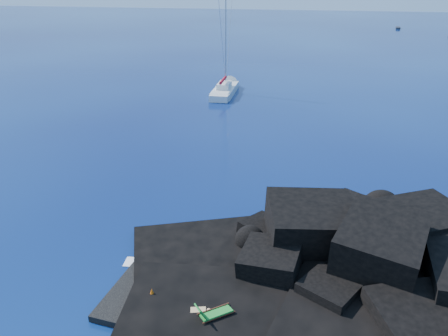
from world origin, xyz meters
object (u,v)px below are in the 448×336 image
(sailboat, at_px, (225,94))
(marker_cone, at_px, (152,293))
(sunbather, at_px, (198,311))
(deck_chair, at_px, (216,309))
(distant_boat_a, at_px, (398,29))

(sailboat, distance_m, marker_cone, 41.99)
(sailboat, relative_size, sunbather, 6.70)
(sailboat, xyz_separation_m, marker_cone, (4.70, -41.72, 0.63))
(sunbather, distance_m, marker_cone, 2.60)
(deck_chair, height_order, marker_cone, deck_chair)
(deck_chair, xyz_separation_m, distant_boat_a, (27.72, 130.09, -0.94))
(sunbather, height_order, marker_cone, marker_cone)
(marker_cone, bearing_deg, deck_chair, -13.10)
(sailboat, bearing_deg, sunbather, -81.46)
(deck_chair, relative_size, sunbather, 0.86)
(sunbather, xyz_separation_m, marker_cone, (-2.51, 0.65, 0.09))
(deck_chair, bearing_deg, sunbather, 132.61)
(deck_chair, xyz_separation_m, marker_cone, (-3.40, 0.79, -0.31))
(marker_cone, height_order, distant_boat_a, marker_cone)
(distant_boat_a, bearing_deg, marker_cone, -97.59)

